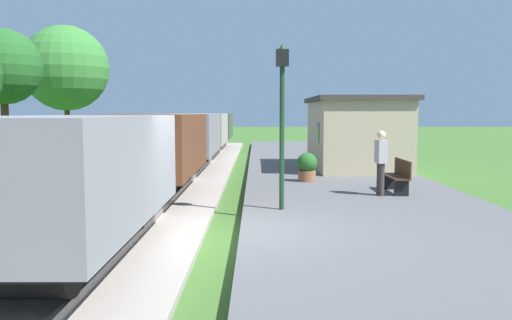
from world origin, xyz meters
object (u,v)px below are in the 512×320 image
(freight_train, at_px, (186,138))
(person_waiting, at_px, (383,160))
(bench_near_hut, at_px, (400,175))
(station_hut, at_px, (357,132))
(tree_field_left, at_px, (68,68))
(potted_planter, at_px, (309,167))
(lamp_post_near, at_px, (284,96))
(tree_trackside_far, at_px, (5,67))

(freight_train, distance_m, person_waiting, 9.63)
(bench_near_hut, xyz_separation_m, person_waiting, (-0.60, -0.48, 0.46))
(station_hut, xyz_separation_m, tree_field_left, (-13.99, 7.41, 3.11))
(freight_train, relative_size, tree_field_left, 4.65)
(station_hut, height_order, tree_field_left, tree_field_left)
(station_hut, xyz_separation_m, bench_near_hut, (-0.02, -6.32, -0.93))
(freight_train, bearing_deg, potted_planter, -45.28)
(bench_near_hut, xyz_separation_m, potted_planter, (-2.26, 2.33, 0.00))
(bench_near_hut, distance_m, lamp_post_near, 4.62)
(tree_trackside_far, bearing_deg, potted_planter, -15.90)
(tree_field_left, bearing_deg, potted_planter, -44.20)
(lamp_post_near, relative_size, tree_trackside_far, 0.67)
(freight_train, relative_size, station_hut, 5.62)
(tree_field_left, bearing_deg, station_hut, -27.90)
(tree_field_left, bearing_deg, freight_train, -43.49)
(bench_near_hut, bearing_deg, freight_train, 134.50)
(station_hut, bearing_deg, tree_field_left, 152.10)
(bench_near_hut, relative_size, potted_planter, 1.64)
(bench_near_hut, height_order, tree_trackside_far, tree_trackside_far)
(freight_train, xyz_separation_m, person_waiting, (6.19, -7.38, -0.21))
(tree_field_left, bearing_deg, tree_trackside_far, -85.47)
(freight_train, height_order, bench_near_hut, freight_train)
(tree_field_left, bearing_deg, bench_near_hut, -44.48)
(freight_train, height_order, tree_trackside_far, tree_trackside_far)
(station_hut, distance_m, lamp_post_near, 9.47)
(station_hut, distance_m, tree_field_left, 16.13)
(tree_trackside_far, bearing_deg, lamp_post_near, -38.47)
(station_hut, bearing_deg, person_waiting, -95.16)
(freight_train, height_order, person_waiting, freight_train)
(tree_trackside_far, bearing_deg, tree_field_left, 94.53)
(freight_train, distance_m, potted_planter, 6.46)
(station_hut, distance_m, potted_planter, 4.68)
(freight_train, relative_size, tree_trackside_far, 5.87)
(person_waiting, distance_m, tree_field_left, 19.84)
(station_hut, xyz_separation_m, tree_trackside_far, (-13.34, -0.83, 2.46))
(lamp_post_near, xyz_separation_m, tree_field_left, (-10.67, 16.20, 1.96))
(station_hut, height_order, potted_planter, station_hut)
(station_hut, height_order, tree_trackside_far, tree_trackside_far)
(potted_planter, height_order, tree_trackside_far, tree_trackside_far)
(potted_planter, relative_size, lamp_post_near, 0.25)
(freight_train, relative_size, person_waiting, 19.06)
(freight_train, relative_size, bench_near_hut, 21.73)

